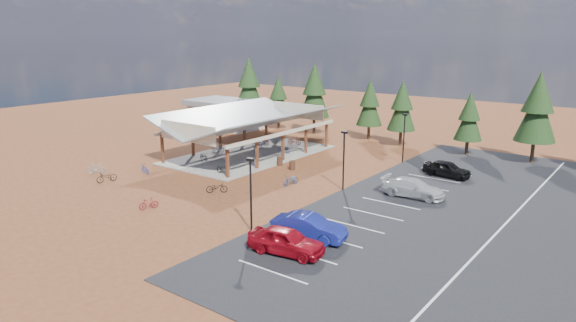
{
  "coord_description": "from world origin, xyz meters",
  "views": [
    {
      "loc": [
        26.79,
        -34.68,
        13.14
      ],
      "look_at": [
        -0.92,
        1.97,
        1.67
      ],
      "focal_mm": 32.0,
      "sensor_mm": 36.0,
      "label": 1
    }
  ],
  "objects_px": {
    "bike_3": "(265,139)",
    "bike_14": "(291,180)",
    "bike_2": "(257,143)",
    "car_1": "(309,227)",
    "bike_9": "(96,169)",
    "bike_0": "(204,156)",
    "bike_8": "(107,177)",
    "lamp_post_2": "(404,135)",
    "bike_pavilion": "(250,121)",
    "bike_6": "(284,149)",
    "bike_7": "(294,141)",
    "bike_1": "(218,148)",
    "lamp_post_0": "(251,190)",
    "car_3": "(413,188)",
    "bike_12": "(217,187)",
    "bike_10": "(145,169)",
    "trash_bin_0": "(292,165)",
    "outbuilding": "(227,113)",
    "car_4": "(447,169)",
    "lamp_post_1": "(344,156)",
    "trash_bin_1": "(280,161)",
    "car_0": "(286,241)",
    "bike_4": "(223,169)",
    "bike_5": "(256,152)"
  },
  "relations": [
    {
      "from": "bike_3",
      "to": "bike_14",
      "type": "distance_m",
      "value": 17.86
    },
    {
      "from": "bike_2",
      "to": "car_1",
      "type": "relative_size",
      "value": 0.35
    },
    {
      "from": "bike_9",
      "to": "car_1",
      "type": "xyz_separation_m",
      "value": [
        25.39,
        -0.87,
        0.31
      ]
    },
    {
      "from": "bike_0",
      "to": "bike_8",
      "type": "distance_m",
      "value": 10.92
    },
    {
      "from": "lamp_post_2",
      "to": "car_1",
      "type": "xyz_separation_m",
      "value": [
        3.91,
        -22.8,
        -2.12
      ]
    },
    {
      "from": "bike_pavilion",
      "to": "bike_6",
      "type": "relative_size",
      "value": 12.09
    },
    {
      "from": "bike_8",
      "to": "bike_9",
      "type": "height_order",
      "value": "bike_9"
    },
    {
      "from": "bike_7",
      "to": "bike_1",
      "type": "bearing_deg",
      "value": 133.36
    },
    {
      "from": "lamp_post_0",
      "to": "car_3",
      "type": "relative_size",
      "value": 0.99
    },
    {
      "from": "bike_pavilion",
      "to": "bike_12",
      "type": "relative_size",
      "value": 10.82
    },
    {
      "from": "bike_10",
      "to": "trash_bin_0",
      "type": "bearing_deg",
      "value": 149.21
    },
    {
      "from": "outbuilding",
      "to": "car_4",
      "type": "bearing_deg",
      "value": -10.81
    },
    {
      "from": "lamp_post_1",
      "to": "bike_2",
      "type": "height_order",
      "value": "lamp_post_1"
    },
    {
      "from": "bike_3",
      "to": "trash_bin_1",
      "type": "bearing_deg",
      "value": -116.25
    },
    {
      "from": "bike_12",
      "to": "car_3",
      "type": "height_order",
      "value": "car_3"
    },
    {
      "from": "bike_0",
      "to": "bike_2",
      "type": "xyz_separation_m",
      "value": [
        0.1,
        8.55,
        0.03
      ]
    },
    {
      "from": "trash_bin_1",
      "to": "car_0",
      "type": "distance_m",
      "value": 21.65
    },
    {
      "from": "trash_bin_1",
      "to": "bike_4",
      "type": "bearing_deg",
      "value": -109.08
    },
    {
      "from": "lamp_post_0",
      "to": "bike_8",
      "type": "distance_m",
      "value": 18.53
    },
    {
      "from": "trash_bin_1",
      "to": "bike_9",
      "type": "distance_m",
      "value": 17.85
    },
    {
      "from": "bike_pavilion",
      "to": "bike_14",
      "type": "xyz_separation_m",
      "value": [
        10.63,
        -6.67,
        -3.33
      ]
    },
    {
      "from": "bike_pavilion",
      "to": "trash_bin_0",
      "type": "bearing_deg",
      "value": -16.87
    },
    {
      "from": "bike_6",
      "to": "bike_8",
      "type": "height_order",
      "value": "bike_8"
    },
    {
      "from": "bike_9",
      "to": "bike_5",
      "type": "bearing_deg",
      "value": -66.58
    },
    {
      "from": "bike_1",
      "to": "bike_14",
      "type": "distance_m",
      "value": 15.12
    },
    {
      "from": "lamp_post_1",
      "to": "bike_2",
      "type": "bearing_deg",
      "value": 153.43
    },
    {
      "from": "outbuilding",
      "to": "lamp_post_2",
      "type": "distance_m",
      "value": 29.29
    },
    {
      "from": "bike_8",
      "to": "lamp_post_0",
      "type": "bearing_deg",
      "value": 9.01
    },
    {
      "from": "lamp_post_2",
      "to": "bike_4",
      "type": "relative_size",
      "value": 2.97
    },
    {
      "from": "bike_12",
      "to": "bike_6",
      "type": "bearing_deg",
      "value": -27.51
    },
    {
      "from": "trash_bin_1",
      "to": "car_1",
      "type": "xyz_separation_m",
      "value": [
        13.4,
        -14.09,
        0.41
      ]
    },
    {
      "from": "lamp_post_1",
      "to": "bike_14",
      "type": "bearing_deg",
      "value": -159.12
    },
    {
      "from": "bike_8",
      "to": "lamp_post_2",
      "type": "bearing_deg",
      "value": 63.75
    },
    {
      "from": "bike_1",
      "to": "bike_2",
      "type": "bearing_deg",
      "value": -27.18
    },
    {
      "from": "bike_10",
      "to": "car_0",
      "type": "height_order",
      "value": "car_0"
    },
    {
      "from": "bike_14",
      "to": "trash_bin_1",
      "type": "bearing_deg",
      "value": 141.76
    },
    {
      "from": "bike_3",
      "to": "bike_10",
      "type": "relative_size",
      "value": 0.96
    },
    {
      "from": "lamp_post_1",
      "to": "bike_pavilion",
      "type": "bearing_deg",
      "value": 161.57
    },
    {
      "from": "bike_pavilion",
      "to": "lamp_post_2",
      "type": "xyz_separation_m",
      "value": [
        15.0,
        7.0,
        -0.85
      ]
    },
    {
      "from": "bike_0",
      "to": "bike_6",
      "type": "xyz_separation_m",
      "value": [
        4.76,
        7.69,
        -0.01
      ]
    },
    {
      "from": "bike_2",
      "to": "bike_5",
      "type": "height_order",
      "value": "bike_5"
    },
    {
      "from": "bike_pavilion",
      "to": "bike_4",
      "type": "bearing_deg",
      "value": -66.46
    },
    {
      "from": "outbuilding",
      "to": "bike_12",
      "type": "xyz_separation_m",
      "value": [
        20.93,
        -23.19,
        -1.56
      ]
    },
    {
      "from": "lamp_post_1",
      "to": "lamp_post_2",
      "type": "xyz_separation_m",
      "value": [
        0.0,
        12.0,
        0.0
      ]
    },
    {
      "from": "bike_3",
      "to": "bike_8",
      "type": "height_order",
      "value": "bike_3"
    },
    {
      "from": "bike_3",
      "to": "car_3",
      "type": "height_order",
      "value": "car_3"
    },
    {
      "from": "bike_8",
      "to": "bike_14",
      "type": "xyz_separation_m",
      "value": [
        13.96,
        9.24,
        -0.0
      ]
    },
    {
      "from": "bike_2",
      "to": "bike_9",
      "type": "bearing_deg",
      "value": 171.3
    },
    {
      "from": "bike_1",
      "to": "bike_7",
      "type": "xyz_separation_m",
      "value": [
        4.5,
        8.44,
        -0.03
      ]
    },
    {
      "from": "bike_6",
      "to": "car_4",
      "type": "bearing_deg",
      "value": -82.64
    }
  ]
}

